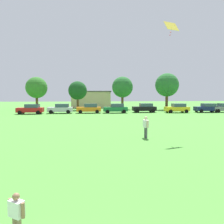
# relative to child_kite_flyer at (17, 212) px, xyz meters

# --- Properties ---
(ground_plane) EXTENTS (160.00, 160.00, 0.00)m
(ground_plane) POSITION_rel_child_kite_flyer_xyz_m (0.30, 26.69, -0.62)
(ground_plane) COLOR #4C9338
(child_kite_flyer) EXTENTS (0.43, 0.35, 1.05)m
(child_kite_flyer) POSITION_rel_child_kite_flyer_xyz_m (0.00, 0.00, 0.00)
(child_kite_flyer) COLOR #8C7259
(child_kite_flyer) RESTS_ON ground
(adult_bystander) EXTENTS (0.36, 0.76, 1.61)m
(adult_bystander) POSITION_rel_child_kite_flyer_xyz_m (5.81, 10.85, 0.33)
(adult_bystander) COLOR #4C4C51
(adult_bystander) RESTS_ON ground
(kite) EXTENTS (1.27, 0.89, 1.11)m
(kite) POSITION_rel_child_kite_flyer_xyz_m (8.05, 11.98, 7.89)
(kite) COLOR yellow
(parked_car_red_0) EXTENTS (4.30, 2.02, 1.68)m
(parked_car_red_0) POSITION_rel_child_kite_flyer_xyz_m (-8.27, 33.11, 0.24)
(parked_car_red_0) COLOR red
(parked_car_red_0) RESTS_ON ground
(parked_car_silver_1) EXTENTS (4.30, 2.02, 1.68)m
(parked_car_silver_1) POSITION_rel_child_kite_flyer_xyz_m (-3.39, 33.98, 0.24)
(parked_car_silver_1) COLOR silver
(parked_car_silver_1) RESTS_ON ground
(parked_car_orange_2) EXTENTS (4.30, 2.02, 1.68)m
(parked_car_orange_2) POSITION_rel_child_kite_flyer_xyz_m (1.63, 33.98, 0.24)
(parked_car_orange_2) COLOR orange
(parked_car_orange_2) RESTS_ON ground
(parked_car_green_3) EXTENTS (4.30, 2.02, 1.68)m
(parked_car_green_3) POSITION_rel_child_kite_flyer_xyz_m (6.37, 33.72, 0.24)
(parked_car_green_3) COLOR #196B38
(parked_car_green_3) RESTS_ON ground
(parked_car_black_4) EXTENTS (4.30, 2.02, 1.68)m
(parked_car_black_4) POSITION_rel_child_kite_flyer_xyz_m (11.89, 34.48, 0.24)
(parked_car_black_4) COLOR black
(parked_car_black_4) RESTS_ON ground
(parked_car_yellow_5) EXTENTS (4.30, 2.02, 1.68)m
(parked_car_yellow_5) POSITION_rel_child_kite_flyer_xyz_m (17.64, 33.14, 0.24)
(parked_car_yellow_5) COLOR yellow
(parked_car_yellow_5) RESTS_ON ground
(parked_car_navy_6) EXTENTS (4.30, 2.02, 1.68)m
(parked_car_navy_6) POSITION_rel_child_kite_flyer_xyz_m (23.41, 33.18, 0.24)
(parked_car_navy_6) COLOR #141E4C
(parked_car_navy_6) RESTS_ON ground
(parked_car_gray_7) EXTENTS (4.30, 2.02, 1.68)m
(parked_car_gray_7) POSITION_rel_child_kite_flyer_xyz_m (26.65, 33.17, 0.24)
(parked_car_gray_7) COLOR slate
(parked_car_gray_7) RESTS_ON ground
(tree_left) EXTENTS (4.57, 4.57, 7.12)m
(tree_left) POSITION_rel_child_kite_flyer_xyz_m (-9.65, 43.52, 4.19)
(tree_left) COLOR brown
(tree_left) RESTS_ON ground
(tree_center) EXTENTS (3.98, 3.98, 6.20)m
(tree_center) POSITION_rel_child_kite_flyer_xyz_m (-0.83, 42.35, 3.56)
(tree_center) COLOR brown
(tree_center) RESTS_ON ground
(tree_right) EXTENTS (4.78, 4.78, 7.44)m
(tree_right) POSITION_rel_child_kite_flyer_xyz_m (9.24, 44.40, 4.40)
(tree_right) COLOR brown
(tree_right) RESTS_ON ground
(tree_far_right) EXTENTS (5.16, 5.16, 8.04)m
(tree_far_right) POSITION_rel_child_kite_flyer_xyz_m (18.79, 41.74, 4.81)
(tree_far_right) COLOR brown
(tree_far_right) RESTS_ON ground
(house_left) EXTENTS (9.99, 6.59, 4.25)m
(house_left) POSITION_rel_child_kite_flyer_xyz_m (2.08, 51.21, 1.51)
(house_left) COLOR beige
(house_left) RESTS_ON ground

